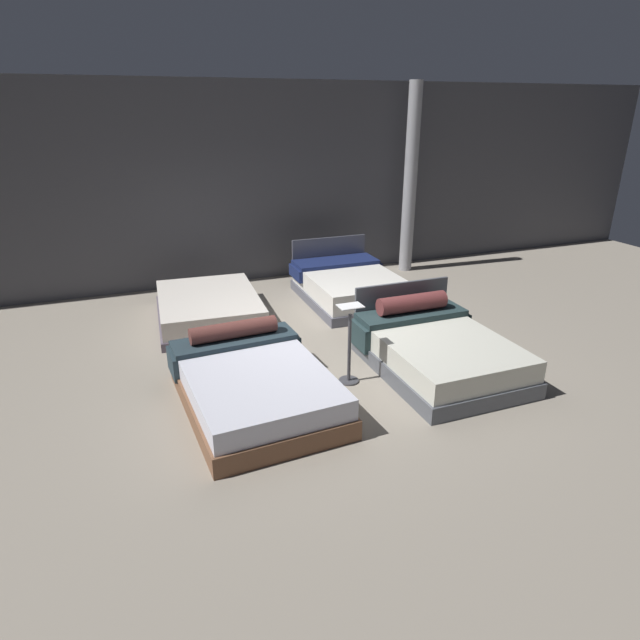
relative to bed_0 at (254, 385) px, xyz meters
name	(u,v)px	position (x,y,z in m)	size (l,w,h in m)	color
ground_plane	(323,354)	(1.17, 0.93, -0.25)	(18.00, 18.00, 0.02)	gray
showroom_back_wall	(251,185)	(1.17, 4.51, 1.51)	(18.00, 0.06, 3.50)	#47474C
bed_0	(254,385)	(0.00, 0.00, 0.00)	(1.63, 2.18, 0.71)	brown
bed_1	(436,350)	(2.32, 0.02, 0.02)	(1.58, 2.02, 0.86)	#4F535B
bed_2	(209,308)	(-0.02, 2.67, -0.04)	(1.63, 2.11, 0.40)	#564D5C
bed_3	(349,286)	(2.35, 2.74, 0.01)	(1.56, 2.06, 0.87)	#525360
price_sign	(349,353)	(1.17, 0.10, 0.13)	(0.28, 0.24, 0.97)	#3F3F44
support_pillar	(410,181)	(4.15, 4.00, 1.51)	(0.25, 0.25, 3.50)	#99999E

